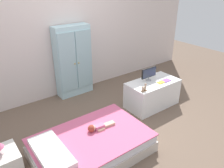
{
  "coord_description": "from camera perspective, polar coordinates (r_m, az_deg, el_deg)",
  "views": [
    {
      "loc": [
        -1.71,
        -2.24,
        2.11
      ],
      "look_at": [
        0.2,
        0.33,
        0.58
      ],
      "focal_mm": 36.15,
      "sensor_mm": 36.0,
      "label": 1
    }
  ],
  "objects": [
    {
      "name": "nightstand",
      "position": [
        2.95,
        -25.86,
        -18.36
      ],
      "size": [
        0.37,
        0.37,
        0.38
      ],
      "primitive_type": "cube",
      "color": "silver",
      "rests_on": "ground_plane"
    },
    {
      "name": "back_wall",
      "position": [
        4.25,
        -12.75,
        14.67
      ],
      "size": [
        6.4,
        0.05,
        2.7
      ],
      "primitive_type": "cube",
      "color": "silver",
      "rests_on": "ground_plane"
    },
    {
      "name": "tv_stand",
      "position": [
        4.05,
        10.12,
        -2.41
      ],
      "size": [
        0.92,
        0.49,
        0.47
      ],
      "primitive_type": "cube",
      "color": "white",
      "rests_on": "ground_plane"
    },
    {
      "name": "pillow",
      "position": [
        2.76,
        -15.15,
        -16.32
      ],
      "size": [
        0.31,
        0.7,
        0.07
      ],
      "primitive_type": "cube",
      "color": "white",
      "rests_on": "bed"
    },
    {
      "name": "tv_monitor",
      "position": [
        3.92,
        9.34,
        2.74
      ],
      "size": [
        0.32,
        0.1,
        0.23
      ],
      "color": "#99999E",
      "rests_on": "tv_stand"
    },
    {
      "name": "rocking_horse_toy",
      "position": [
        3.58,
        8.25,
        -0.87
      ],
      "size": [
        0.11,
        0.04,
        0.13
      ],
      "color": "#8E6642",
      "rests_on": "tv_stand"
    },
    {
      "name": "wardrobe",
      "position": [
        4.31,
        -9.76,
        5.71
      ],
      "size": [
        0.67,
        0.28,
        1.34
      ],
      "color": "silver",
      "rests_on": "ground_plane"
    },
    {
      "name": "book_yellow",
      "position": [
        3.93,
        12.25,
        0.41
      ],
      "size": [
        0.12,
        0.08,
        0.01
      ],
      "primitive_type": "cube",
      "color": "gold",
      "rests_on": "tv_stand"
    },
    {
      "name": "doll",
      "position": [
        3.03,
        -3.96,
        -10.88
      ],
      "size": [
        0.39,
        0.14,
        0.1
      ],
      "color": "#D6668E",
      "rests_on": "bed"
    },
    {
      "name": "bed",
      "position": [
        3.03,
        -5.14,
        -15.17
      ],
      "size": [
        1.46,
        0.97,
        0.28
      ],
      "color": "beige",
      "rests_on": "ground_plane"
    },
    {
      "name": "ground_plane",
      "position": [
        3.53,
        0.58,
        -11.41
      ],
      "size": [
        10.0,
        10.0,
        0.02
      ],
      "primitive_type": "cube",
      "color": "brown"
    },
    {
      "name": "book_purple",
      "position": [
        4.02,
        13.53,
        0.88
      ],
      "size": [
        0.15,
        0.11,
        0.01
      ],
      "primitive_type": "cube",
      "color": "#8E51B2",
      "rests_on": "tv_stand"
    }
  ]
}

